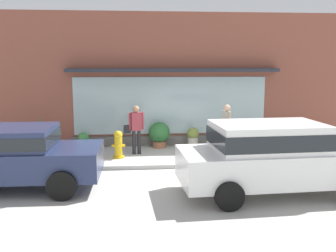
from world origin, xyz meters
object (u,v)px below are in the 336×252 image
(parked_car_white, at_px, (273,154))
(potted_plant_near_hydrant, at_px, (235,137))
(pedestrian_with_handbag, at_px, (136,126))
(pedestrian_passerby, at_px, (227,125))
(potted_plant_low_front, at_px, (266,136))
(parked_car_navy, at_px, (12,153))
(potted_plant_window_left, at_px, (39,135))
(fire_hydrant, at_px, (118,144))
(potted_plant_trailing_edge, at_px, (84,141))
(potted_plant_window_center, at_px, (159,134))
(potted_plant_corner_tall, at_px, (293,137))
(potted_plant_window_right, at_px, (193,137))

(parked_car_white, distance_m, potted_plant_near_hydrant, 5.46)
(pedestrian_with_handbag, height_order, pedestrian_passerby, pedestrian_passerby)
(potted_plant_near_hydrant, xyz_separation_m, potted_plant_low_front, (1.12, -0.17, 0.03))
(parked_car_navy, height_order, potted_plant_window_left, parked_car_navy)
(fire_hydrant, xyz_separation_m, pedestrian_with_handbag, (0.56, 0.49, 0.51))
(pedestrian_with_handbag, relative_size, potted_plant_window_left, 1.39)
(potted_plant_trailing_edge, bearing_deg, potted_plant_window_center, 0.35)
(fire_hydrant, height_order, potted_plant_corner_tall, fire_hydrant)
(pedestrian_passerby, height_order, potted_plant_window_left, pedestrian_passerby)
(potted_plant_near_hydrant, bearing_deg, fire_hydrant, -159.41)
(parked_car_white, relative_size, potted_plant_window_left, 3.89)
(parked_car_white, xyz_separation_m, potted_plant_corner_tall, (2.76, 5.34, -0.66))
(fire_hydrant, xyz_separation_m, potted_plant_low_front, (5.37, 1.42, -0.10))
(parked_car_navy, bearing_deg, potted_plant_trailing_edge, 75.86)
(potted_plant_window_left, distance_m, potted_plant_trailing_edge, 1.53)
(potted_plant_low_front, bearing_deg, pedestrian_with_handbag, -169.05)
(potted_plant_corner_tall, bearing_deg, potted_plant_window_right, -177.93)
(potted_plant_window_right, bearing_deg, fire_hydrant, -152.01)
(potted_plant_window_left, relative_size, potted_plant_low_front, 1.73)
(pedestrian_with_handbag, height_order, potted_plant_window_left, pedestrian_with_handbag)
(potted_plant_near_hydrant, bearing_deg, potted_plant_window_left, -177.89)
(potted_plant_window_left, bearing_deg, potted_plant_window_center, 1.74)
(fire_hydrant, height_order, parked_car_white, parked_car_white)
(pedestrian_passerby, bearing_deg, parked_car_white, 167.19)
(potted_plant_corner_tall, relative_size, potted_plant_trailing_edge, 0.93)
(potted_plant_window_left, distance_m, potted_plant_window_center, 4.21)
(pedestrian_passerby, bearing_deg, pedestrian_with_handbag, 71.51)
(potted_plant_window_left, height_order, potted_plant_trailing_edge, potted_plant_window_left)
(fire_hydrant, height_order, pedestrian_passerby, pedestrian_passerby)
(pedestrian_with_handbag, bearing_deg, potted_plant_window_left, -22.32)
(pedestrian_passerby, distance_m, potted_plant_window_right, 1.60)
(potted_plant_window_center, bearing_deg, fire_hydrant, -134.02)
(fire_hydrant, height_order, pedestrian_with_handbag, pedestrian_with_handbag)
(parked_car_navy, xyz_separation_m, potted_plant_near_hydrant, (6.69, 4.49, -0.56))
(pedestrian_with_handbag, bearing_deg, potted_plant_near_hydrant, -171.56)
(parked_car_white, height_order, potted_plant_corner_tall, parked_car_white)
(parked_car_navy, bearing_deg, potted_plant_near_hydrant, 34.56)
(pedestrian_with_handbag, distance_m, potted_plant_window_left, 3.48)
(pedestrian_with_handbag, height_order, potted_plant_near_hydrant, pedestrian_with_handbag)
(pedestrian_passerby, xyz_separation_m, potted_plant_near_hydrant, (0.65, 1.32, -0.67))
(pedestrian_passerby, height_order, parked_car_white, parked_car_white)
(parked_car_white, xyz_separation_m, potted_plant_window_center, (-2.30, 5.27, -0.44))
(fire_hydrant, distance_m, parked_car_white, 5.34)
(potted_plant_corner_tall, xyz_separation_m, potted_plant_window_right, (-3.83, -0.14, 0.10))
(parked_car_navy, xyz_separation_m, potted_plant_window_center, (3.86, 4.36, -0.38))
(fire_hydrant, xyz_separation_m, potted_plant_trailing_edge, (-1.29, 1.45, -0.15))
(parked_car_navy, height_order, potted_plant_near_hydrant, parked_car_navy)
(parked_car_white, distance_m, potted_plant_corner_tall, 6.05)
(potted_plant_low_front, bearing_deg, potted_plant_corner_tall, 6.12)
(fire_hydrant, relative_size, potted_plant_near_hydrant, 1.56)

